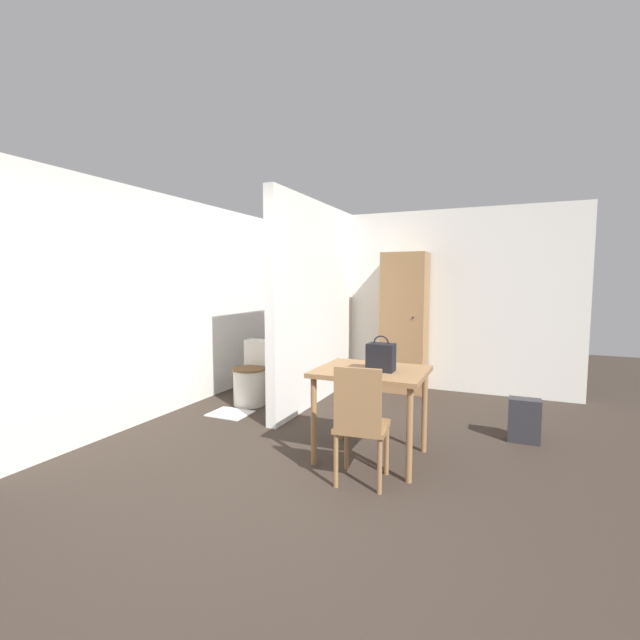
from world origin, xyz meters
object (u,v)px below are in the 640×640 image
object	(u,v)px
toilet	(252,378)
wooden_cabinet	(404,323)
dining_table	(371,381)
wooden_chair	(360,421)
handbag	(381,357)
space_heater	(524,420)

from	to	relation	value
toilet	wooden_cabinet	size ratio (longest dim) A/B	0.41
wooden_cabinet	dining_table	bearing A→B (deg)	-84.06
dining_table	wooden_chair	size ratio (longest dim) A/B	1.00
toilet	wooden_cabinet	world-z (taller)	wooden_cabinet
handbag	wooden_cabinet	xyz separation A→B (m)	(-0.34, 2.42, 0.06)
wooden_chair	handbag	size ratio (longest dim) A/B	3.06
toilet	space_heater	distance (m)	3.08
toilet	space_heater	xyz separation A→B (m)	(3.07, -0.06, -0.12)
wooden_cabinet	space_heater	bearing A→B (deg)	-44.17
handbag	wooden_cabinet	world-z (taller)	wooden_cabinet
dining_table	wooden_cabinet	bearing A→B (deg)	95.94
space_heater	dining_table	bearing A→B (deg)	-142.47
wooden_cabinet	wooden_chair	bearing A→B (deg)	-83.72
wooden_chair	handbag	world-z (taller)	handbag
handbag	space_heater	xyz separation A→B (m)	(1.14, 0.98, -0.69)
wooden_chair	toilet	world-z (taller)	wooden_chair
wooden_chair	toilet	xyz separation A→B (m)	(-1.91, 1.51, -0.17)
handbag	wooden_cabinet	bearing A→B (deg)	97.97
dining_table	space_heater	world-z (taller)	dining_table
dining_table	wooden_chair	xyz separation A→B (m)	(0.07, -0.51, -0.19)
toilet	dining_table	bearing A→B (deg)	-28.60
wooden_chair	wooden_cabinet	distance (m)	2.94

